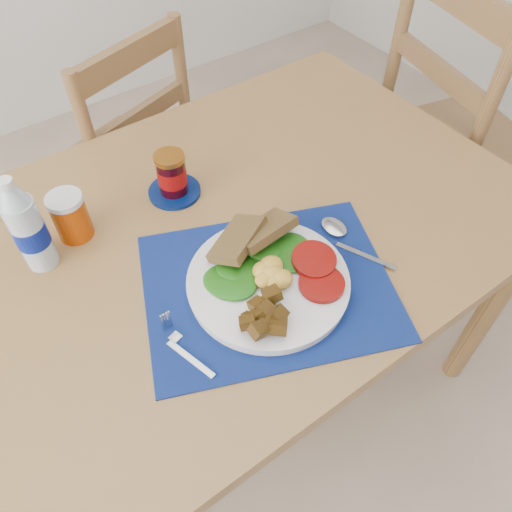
% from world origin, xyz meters
% --- Properties ---
extents(ground, '(4.00, 4.00, 0.00)m').
position_xyz_m(ground, '(0.00, 0.00, 0.00)').
color(ground, gray).
rests_on(ground, ground).
extents(table, '(1.40, 0.90, 0.75)m').
position_xyz_m(table, '(0.00, 0.20, 0.67)').
color(table, brown).
rests_on(table, ground).
extents(chair_far, '(0.53, 0.51, 1.13)m').
position_xyz_m(chair_far, '(0.05, 0.83, 0.57)').
color(chair_far, brown).
rests_on(chair_far, ground).
extents(chair_end, '(0.54, 0.56, 1.26)m').
position_xyz_m(chair_end, '(0.94, 0.27, 0.63)').
color(chair_end, brown).
rests_on(chair_end, ground).
extents(placemat, '(0.58, 0.52, 0.00)m').
position_xyz_m(placemat, '(0.00, 0.01, 0.75)').
color(placemat, black).
rests_on(placemat, table).
extents(breakfast_plate, '(0.31, 0.31, 0.07)m').
position_xyz_m(breakfast_plate, '(-0.01, 0.00, 0.78)').
color(breakfast_plate, silver).
rests_on(breakfast_plate, placemat).
extents(fork, '(0.04, 0.15, 0.00)m').
position_xyz_m(fork, '(-0.20, -0.01, 0.76)').
color(fork, '#B2B5BA').
rests_on(fork, placemat).
extents(spoon, '(0.06, 0.19, 0.01)m').
position_xyz_m(spoon, '(0.21, 0.02, 0.76)').
color(spoon, '#B2B5BA').
rests_on(spoon, placemat).
extents(water_bottle, '(0.06, 0.06, 0.22)m').
position_xyz_m(water_bottle, '(-0.33, 0.33, 0.85)').
color(water_bottle, '#ADBFCC').
rests_on(water_bottle, table).
extents(juice_glass, '(0.07, 0.07, 0.10)m').
position_xyz_m(juice_glass, '(-0.25, 0.36, 0.80)').
color(juice_glass, '#AE3B04').
rests_on(juice_glass, table).
extents(jam_on_saucer, '(0.12, 0.12, 0.11)m').
position_xyz_m(jam_on_saucer, '(-0.01, 0.35, 0.80)').
color(jam_on_saucer, '#04164A').
rests_on(jam_on_saucer, table).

